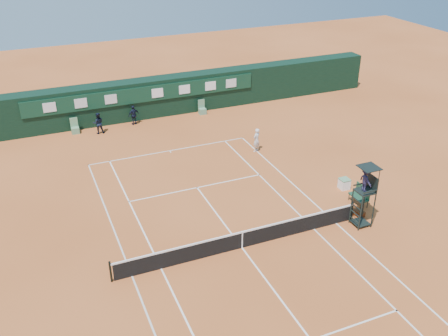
{
  "coord_description": "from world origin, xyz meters",
  "views": [
    {
      "loc": [
        -8.51,
        -17.93,
        14.86
      ],
      "look_at": [
        1.57,
        6.0,
        1.2
      ],
      "focal_mm": 40.0,
      "sensor_mm": 36.0,
      "label": 1
    }
  ],
  "objects_px": {
    "player": "(256,140)",
    "player_bench": "(361,194)",
    "umpire_chair": "(366,184)",
    "cooler": "(344,184)",
    "tennis_net": "(242,239)"
  },
  "relations": [
    {
      "from": "player",
      "to": "player_bench",
      "type": "bearing_deg",
      "value": 76.24
    },
    {
      "from": "umpire_chair",
      "to": "cooler",
      "type": "distance_m",
      "value": 4.37
    },
    {
      "from": "cooler",
      "to": "player",
      "type": "bearing_deg",
      "value": 111.09
    },
    {
      "from": "tennis_net",
      "to": "player_bench",
      "type": "height_order",
      "value": "same"
    },
    {
      "from": "cooler",
      "to": "player",
      "type": "relative_size",
      "value": 0.39
    },
    {
      "from": "umpire_chair",
      "to": "cooler",
      "type": "relative_size",
      "value": 5.3
    },
    {
      "from": "tennis_net",
      "to": "umpire_chair",
      "type": "relative_size",
      "value": 3.77
    },
    {
      "from": "player_bench",
      "to": "cooler",
      "type": "xyz_separation_m",
      "value": [
        0.18,
        1.76,
        -0.27
      ]
    },
    {
      "from": "player",
      "to": "cooler",
      "type": "bearing_deg",
      "value": 81.51
    },
    {
      "from": "umpire_chair",
      "to": "cooler",
      "type": "bearing_deg",
      "value": 67.61
    },
    {
      "from": "player_bench",
      "to": "cooler",
      "type": "height_order",
      "value": "player_bench"
    },
    {
      "from": "umpire_chair",
      "to": "player_bench",
      "type": "height_order",
      "value": "umpire_chair"
    },
    {
      "from": "tennis_net",
      "to": "player",
      "type": "bearing_deg",
      "value": 60.3
    },
    {
      "from": "cooler",
      "to": "player",
      "type": "height_order",
      "value": "player"
    },
    {
      "from": "player",
      "to": "umpire_chair",
      "type": "bearing_deg",
      "value": 66.61
    }
  ]
}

